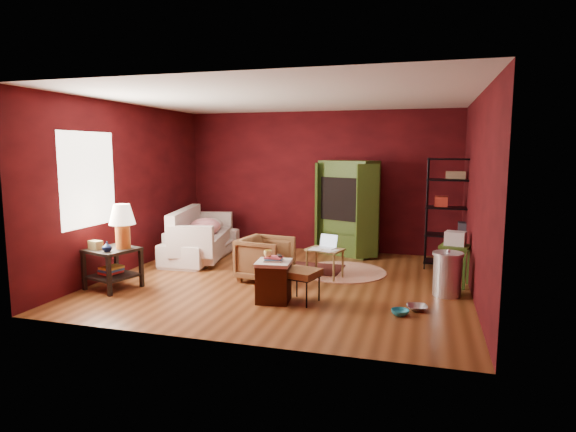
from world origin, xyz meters
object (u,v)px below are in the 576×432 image
tv_armoire (347,206)px  wire_shelving (455,209)px  hamper (274,281)px  armchair (266,257)px  laptop_desk (325,252)px  sofa (201,237)px  side_table (117,238)px

tv_armoire → wire_shelving: bearing=4.7°
hamper → wire_shelving: wire_shelving is taller
armchair → wire_shelving: bearing=-52.2°
laptop_desk → wire_shelving: bearing=47.1°
sofa → side_table: size_ratio=1.65×
sofa → tv_armoire: size_ratio=1.13×
armchair → hamper: size_ratio=1.18×
side_table → tv_armoire: 4.35m
armchair → hamper: armchair is taller
sofa → tv_armoire: 2.87m
wire_shelving → tv_armoire: bearing=163.8°
sofa → laptop_desk: (2.54, -0.75, 0.02)m
side_table → hamper: 2.43m
side_table → wire_shelving: size_ratio=0.66×
sofa → armchair: (1.67, -1.15, -0.03)m
tv_armoire → hamper: bearing=-75.0°
armchair → wire_shelving: (2.86, 1.59, 0.67)m
side_table → wire_shelving: (4.80, 2.61, 0.29)m
sofa → wire_shelving: bearing=-87.2°
tv_armoire → wire_shelving: (1.94, -0.65, 0.09)m
hamper → tv_armoire: bearing=81.7°
side_table → tv_armoire: (2.86, 3.26, 0.20)m
side_table → sofa: bearing=82.8°
wire_shelving → armchair: bearing=-148.5°
hamper → laptop_desk: size_ratio=0.93×
hamper → laptop_desk: (0.42, 1.39, 0.13)m
side_table → hamper: (2.39, 0.03, -0.46)m
side_table → hamper: bearing=0.7°
side_table → tv_armoire: bearing=48.8°
side_table → wire_shelving: bearing=28.6°
laptop_desk → side_table: bearing=-137.1°
side_table → wire_shelving: wire_shelving is taller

